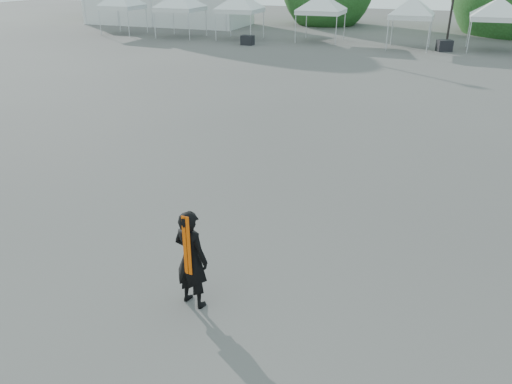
% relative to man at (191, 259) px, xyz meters
% --- Properties ---
extents(ground, '(120.00, 120.00, 0.00)m').
position_rel_man_xyz_m(ground, '(0.30, 2.58, -0.88)').
color(ground, '#474442').
rests_on(ground, ground).
extents(marquee, '(15.00, 6.25, 4.23)m').
position_rel_man_xyz_m(marquee, '(-21.70, 37.58, 1.09)').
color(marquee, silver).
rests_on(marquee, ground).
extents(tent_e, '(3.92, 3.92, 3.88)m').
position_rel_man_xyz_m(tent_e, '(0.89, 29.96, 2.18)').
color(tent_e, silver).
rests_on(tent_e, ground).
extents(tent_f, '(4.60, 4.60, 3.88)m').
position_rel_man_xyz_m(tent_f, '(6.13, 30.89, 2.18)').
color(tent_f, silver).
rests_on(tent_f, ground).
extents(man, '(0.72, 0.56, 1.75)m').
position_rel_man_xyz_m(man, '(0.00, 0.00, 0.00)').
color(man, black).
rests_on(man, ground).
extents(crate_west, '(0.85, 0.66, 0.66)m').
position_rel_man_xyz_m(crate_west, '(-9.88, 27.78, -0.55)').
color(crate_west, black).
rests_on(crate_west, ground).
extents(crate_mid, '(1.11, 1.00, 0.71)m').
position_rel_man_xyz_m(crate_mid, '(3.21, 29.71, -0.52)').
color(crate_mid, black).
rests_on(crate_mid, ground).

